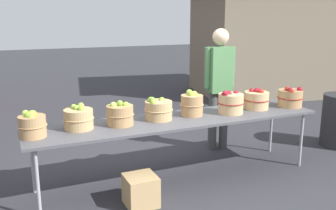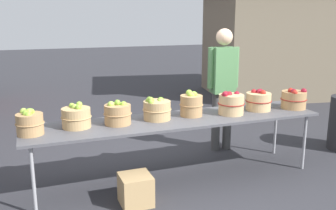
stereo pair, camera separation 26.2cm
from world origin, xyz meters
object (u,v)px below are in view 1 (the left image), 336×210
Objects in this scene: apple_basket_green_2 at (120,114)px; apple_basket_green_3 at (158,109)px; apple_basket_red_1 at (256,100)px; apple_basket_green_0 at (32,125)px; apple_basket_green_4 at (192,104)px; market_table at (178,121)px; vendor_adult at (219,80)px; apple_basket_green_1 at (79,118)px; produce_crate at (141,190)px; apple_basket_red_2 at (290,98)px; apple_basket_red_0 at (231,103)px.

apple_basket_green_3 is at bearing 4.47° from apple_basket_green_2.
apple_basket_red_1 is (1.36, -0.04, -0.00)m from apple_basket_green_3.
apple_basket_green_0 is at bearing -176.57° from apple_basket_green_2.
apple_basket_red_1 is (0.92, -0.04, -0.02)m from apple_basket_green_4.
vendor_adult is (0.99, 0.71, 0.32)m from market_table.
apple_basket_green_3 is 1.36m from apple_basket_red_1.
apple_basket_red_1 is (2.28, -0.03, 0.00)m from apple_basket_green_1.
apple_basket_green_3 is 1.05× the size of produce_crate.
produce_crate is at bearing -23.03° from apple_basket_green_0.
produce_crate is (0.51, -0.51, -0.71)m from apple_basket_green_1.
apple_basket_green_4 is (1.36, 0.01, 0.03)m from apple_basket_green_1.
apple_basket_red_2 is at bearing 134.70° from vendor_adult.
apple_basket_red_2 is (1.85, -0.12, -0.00)m from apple_basket_green_3.
apple_basket_green_2 reaches higher than produce_crate.
apple_basket_green_2 reaches higher than apple_basket_red_2.
apple_basket_green_2 is 2.32m from apple_basket_red_2.
produce_crate is at bearing -162.88° from apple_basket_red_0.
market_table reaches higher than produce_crate.
apple_basket_green_1 is 1.07× the size of apple_basket_green_4.
apple_basket_red_0 is at bearing -11.94° from apple_basket_green_4.
market_table is 0.72m from apple_basket_green_2.
apple_basket_green_4 is (1.83, 0.10, 0.02)m from apple_basket_green_0.
vendor_adult is (-0.14, 0.69, 0.17)m from apple_basket_red_1.
apple_basket_red_0 reaches higher than apple_basket_green_2.
produce_crate is (-2.26, -0.39, -0.71)m from apple_basket_red_2.
apple_basket_green_3 reaches higher than apple_basket_green_1.
market_table is 11.18× the size of apple_basket_green_2.
market_table is at bearing 178.11° from apple_basket_red_2.
apple_basket_green_3 is 1.10× the size of apple_basket_green_4.
vendor_adult reaches higher than apple_basket_red_2.
apple_basket_green_4 is 0.94× the size of apple_basket_red_0.
vendor_adult reaches higher than produce_crate.
apple_basket_green_4 reaches higher than apple_basket_red_1.
apple_basket_red_2 is 1.01m from vendor_adult.
apple_basket_red_0 is at bearing -172.20° from apple_basket_red_1.
vendor_adult is (2.14, 0.65, 0.17)m from apple_basket_green_1.
vendor_adult reaches higher than apple_basket_red_0.
vendor_adult is at bearing 16.94° from apple_basket_green_1.
market_table is at bearing 0.93° from apple_basket_green_0.
apple_basket_red_0 is at bearing -5.91° from apple_basket_green_3.
apple_basket_green_3 is (0.92, 0.00, 0.01)m from apple_basket_green_1.
apple_basket_green_2 is at bearing 3.43° from apple_basket_green_0.
apple_basket_red_1 is at bearing 170.32° from apple_basket_red_2.
apple_basket_green_0 is 0.48m from apple_basket_green_1.
apple_basket_red_1 is at bearing 7.80° from apple_basket_red_0.
produce_crate is (-0.41, -0.51, -0.71)m from apple_basket_green_3.
apple_basket_green_4 reaches higher than apple_basket_green_2.
apple_basket_green_0 is 0.86× the size of apple_basket_red_2.
apple_basket_green_1 reaches higher than produce_crate.
apple_basket_green_2 is at bearing 27.51° from vendor_adult.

